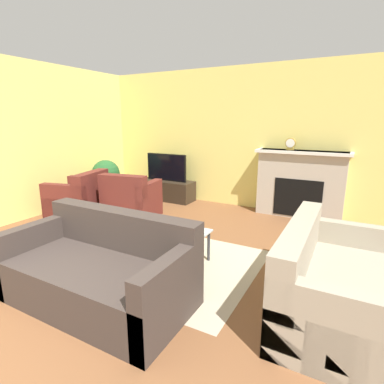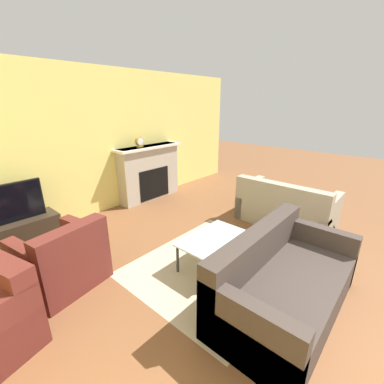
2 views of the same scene
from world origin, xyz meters
TOP-DOWN VIEW (x-y plane):
  - wall_back at (0.00, 5.03)m, footprint 8.50×0.06m
  - wall_left at (-2.78, 2.50)m, footprint 0.06×8.00m
  - area_rug at (0.33, 2.19)m, footprint 2.15×1.82m
  - fireplace at (1.43, 4.84)m, footprint 1.58×0.37m
  - tv_stand at (-1.29, 4.69)m, footprint 1.21×0.45m
  - tv at (-1.29, 4.69)m, footprint 0.95×0.06m
  - couch_sectional at (0.20, 1.24)m, footprint 1.81×0.92m
  - couch_loveseat at (2.16, 2.03)m, footprint 0.86×1.59m
  - armchair_by_window at (-2.05, 2.98)m, footprint 0.99×1.04m
  - armchair_accent at (-1.15, 3.33)m, footprint 0.94×0.90m
  - coffee_table at (0.33, 2.21)m, footprint 0.95×0.62m
  - potted_plant at (-2.27, 3.90)m, footprint 0.57×0.57m
  - mantel_clock at (1.22, 4.84)m, footprint 0.18×0.07m

SIDE VIEW (x-z plane):
  - area_rug at x=0.33m, z-range 0.00..0.00m
  - tv_stand at x=-1.29m, z-range 0.00..0.43m
  - couch_sectional at x=0.20m, z-range -0.12..0.70m
  - couch_loveseat at x=2.16m, z-range -0.12..0.70m
  - armchair_by_window at x=-2.05m, z-range -0.11..0.71m
  - armchair_accent at x=-1.15m, z-range -0.11..0.71m
  - coffee_table at x=0.33m, z-range 0.16..0.57m
  - potted_plant at x=-2.27m, z-range 0.14..1.04m
  - fireplace at x=1.43m, z-range 0.03..1.22m
  - tv at x=-1.29m, z-range 0.43..1.00m
  - mantel_clock at x=1.22m, z-range 1.20..1.41m
  - wall_back at x=0.00m, z-range 0.00..2.70m
  - wall_left at x=-2.78m, z-range 0.00..2.70m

